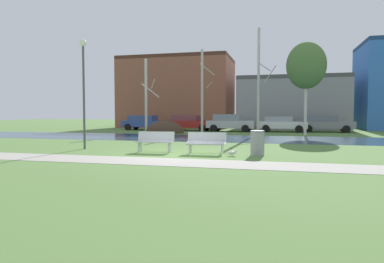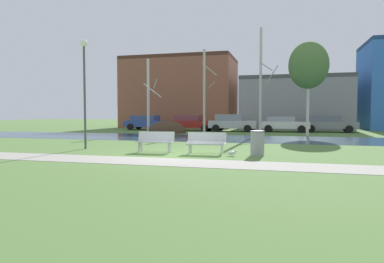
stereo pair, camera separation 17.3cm
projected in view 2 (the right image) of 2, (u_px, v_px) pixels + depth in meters
The scene contains 20 objects.
ground_plane at pixel (220, 138), 23.40m from camera, with size 120.00×120.00×0.00m, color #517538.
paved_path_strip at pixel (157, 162), 11.78m from camera, with size 60.00×1.83×0.01m, color #9E998E.
river_band at pixel (218, 138), 22.78m from camera, with size 80.00×6.57×0.01m, color #284256.
soil_mound at pixel (167, 133), 28.89m from camera, with size 3.21×2.90×2.10m, color #423021.
bench_left at pixel (155, 141), 14.64m from camera, with size 1.62×0.64×0.87m.
bench_right at pixel (206, 142), 14.07m from camera, with size 1.62×0.64×0.87m.
trash_bin at pixel (257, 143), 13.45m from camera, with size 0.56×0.56×0.98m.
seagull at pixel (232, 153), 13.33m from camera, with size 0.40×0.15×0.25m.
streetlamp at pixel (84, 76), 15.86m from camera, with size 0.32×0.32×5.03m.
birch_far_left at pixel (148, 96), 28.80m from camera, with size 1.35×2.06×6.18m.
birch_left at pixel (204, 91), 28.65m from camera, with size 1.20×2.00×6.94m.
birch_center_left at pixel (261, 81), 27.04m from camera, with size 1.45×2.23×8.33m.
birch_center at pixel (309, 65), 25.39m from camera, with size 2.89×2.89×6.92m.
parked_van_nearest_blue at pixel (148, 122), 33.93m from camera, with size 4.72×2.16×1.43m.
parked_sedan_second_red at pixel (191, 123), 32.56m from camera, with size 4.54×2.18×1.45m.
parked_hatch_third_silver at pixel (232, 122), 31.21m from camera, with size 4.36×2.23×1.55m.
parked_wagon_fourth_white at pixel (284, 124), 30.35m from camera, with size 4.25×2.24×1.37m.
parked_suv_fifth_grey at pixel (328, 123), 29.91m from camera, with size 4.59×2.13×1.45m.
building_brick_low at pixel (181, 93), 40.83m from camera, with size 12.57×7.60×8.08m.
building_grey_warehouse at pixel (294, 104), 37.63m from camera, with size 10.90×9.60×5.41m.
Camera 2 is at (4.16, -13.05, 1.66)m, focal length 32.27 mm.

